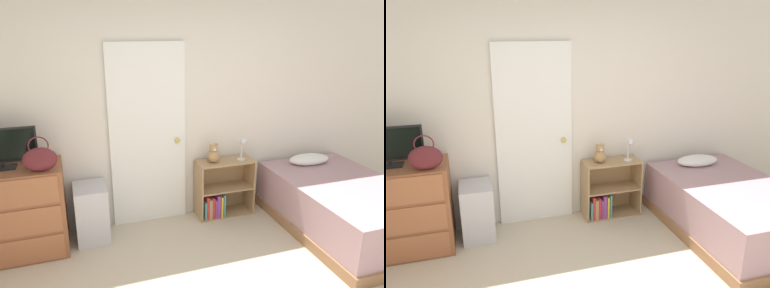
{
  "view_description": "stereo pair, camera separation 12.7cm",
  "coord_description": "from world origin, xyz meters",
  "views": [
    {
      "loc": [
        -1.05,
        -1.8,
        2.17
      ],
      "look_at": [
        0.2,
        1.88,
        0.95
      ],
      "focal_mm": 35.0,
      "sensor_mm": 36.0,
      "label": 1
    },
    {
      "loc": [
        -0.93,
        -1.84,
        2.17
      ],
      "look_at": [
        0.2,
        1.88,
        0.95
      ],
      "focal_mm": 35.0,
      "sensor_mm": 36.0,
      "label": 2
    }
  ],
  "objects": [
    {
      "name": "storage_bin",
      "position": [
        -0.92,
        1.9,
        0.3
      ],
      "size": [
        0.33,
        0.42,
        0.6
      ],
      "color": "silver",
      "rests_on": "ground_plane"
    },
    {
      "name": "desk_lamp",
      "position": [
        0.83,
        1.92,
        0.87
      ],
      "size": [
        0.1,
        0.1,
        0.27
      ],
      "color": "silver",
      "rests_on": "bookshelf"
    },
    {
      "name": "tv",
      "position": [
        -1.68,
        1.87,
        1.11
      ],
      "size": [
        0.64,
        0.16,
        0.39
      ],
      "color": "black",
      "rests_on": "dresser"
    },
    {
      "name": "handbag",
      "position": [
        -1.34,
        1.67,
        1.02
      ],
      "size": [
        0.3,
        0.1,
        0.34
      ],
      "color": "#591E23",
      "rests_on": "dresser"
    },
    {
      "name": "bookshelf",
      "position": [
        0.57,
        1.97,
        0.27
      ],
      "size": [
        0.67,
        0.3,
        0.68
      ],
      "color": "tan",
      "rests_on": "ground_plane"
    },
    {
      "name": "teddy_bear",
      "position": [
        0.48,
        1.96,
        0.77
      ],
      "size": [
        0.15,
        0.15,
        0.22
      ],
      "color": "tan",
      "rests_on": "bookshelf"
    },
    {
      "name": "wall_back",
      "position": [
        0.0,
        2.16,
        1.27
      ],
      "size": [
        10.0,
        0.06,
        2.55
      ],
      "color": "silver",
      "rests_on": "ground_plane"
    },
    {
      "name": "door_closed",
      "position": [
        -0.24,
        2.11,
        1.02
      ],
      "size": [
        0.85,
        0.09,
        2.03
      ],
      "color": "white",
      "rests_on": "ground_plane"
    },
    {
      "name": "dresser",
      "position": [
        -1.65,
        1.84,
        0.45
      ],
      "size": [
        0.96,
        0.54,
        0.9
      ],
      "color": "brown",
      "rests_on": "ground_plane"
    },
    {
      "name": "bed",
      "position": [
        1.72,
        1.21,
        0.28
      ],
      "size": [
        1.17,
        1.83,
        0.67
      ],
      "color": "#996B47",
      "rests_on": "ground_plane"
    }
  ]
}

